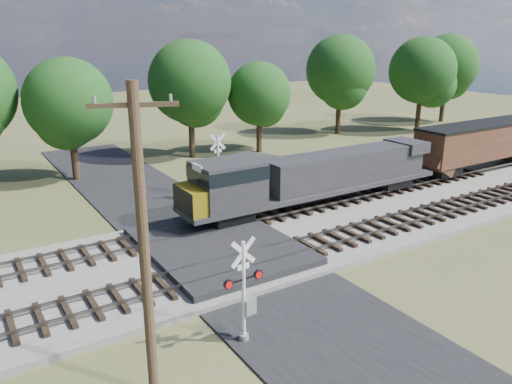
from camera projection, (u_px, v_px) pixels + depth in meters
ground at (223, 256)px, 25.32m from camera, size 160.00×160.00×0.00m
ballast_bed at (361, 215)px, 30.76m from camera, size 140.00×10.00×0.30m
road at (223, 256)px, 25.31m from camera, size 7.00×60.00×0.08m
crossing_panel at (218, 247)px, 25.63m from camera, size 7.00×9.00×0.62m
track_near at (296, 249)px, 25.17m from camera, size 140.00×2.60×0.33m
track_far at (245, 220)px, 29.21m from camera, size 140.00×2.60×0.33m
crossing_signal_near at (246, 299)px, 17.84m from camera, size 1.64×0.36×4.08m
crossing_signal_far at (217, 172)px, 33.63m from camera, size 1.85×0.40×4.59m
utility_pole at (144, 243)px, 14.13m from camera, size 2.26×0.92×9.63m
equipment_shed at (252, 178)px, 34.48m from camera, size 5.12×5.12×2.65m
treeline at (194, 81)px, 44.23m from camera, size 82.73×11.40×11.86m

